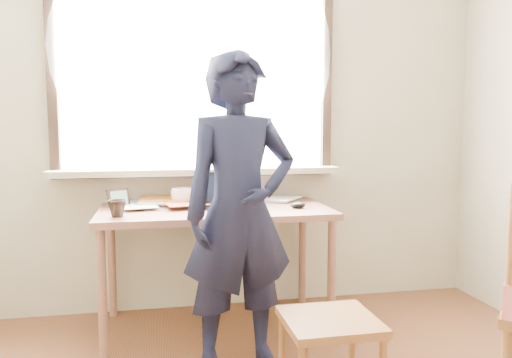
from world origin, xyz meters
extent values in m
cube|color=#B8B094|center=(0.00, 2.00, 1.30)|extent=(3.50, 0.02, 2.60)
cube|color=white|center=(-0.20, 1.99, 1.60)|extent=(1.70, 0.01, 1.30)
cube|color=black|center=(-0.20, 1.97, 0.92)|extent=(1.82, 0.06, 0.06)
cube|color=black|center=(-1.08, 1.97, 1.60)|extent=(0.06, 0.06, 1.30)
cube|color=black|center=(0.68, 1.97, 1.60)|extent=(0.06, 0.06, 1.30)
cube|color=#B8B094|center=(-0.20, 1.90, 0.93)|extent=(1.85, 0.20, 0.04)
cube|color=white|center=(-0.20, 1.91, 1.70)|extent=(1.95, 0.02, 1.65)
cube|color=#8A5A45|center=(-0.12, 1.63, 0.71)|extent=(1.37, 0.68, 0.04)
cylinder|color=#8A5A45|center=(-0.76, 1.34, 0.35)|extent=(0.05, 0.05, 0.69)
cylinder|color=#8A5A45|center=(-0.76, 1.92, 0.35)|extent=(0.05, 0.05, 0.69)
cylinder|color=#8A5A45|center=(0.51, 1.34, 0.35)|extent=(0.05, 0.05, 0.69)
cylinder|color=#8A5A45|center=(0.51, 1.92, 0.35)|extent=(0.05, 0.05, 0.69)
cube|color=black|center=(-0.03, 1.55, 0.74)|extent=(0.32, 0.23, 0.02)
cube|color=black|center=(-0.03, 1.66, 0.84)|extent=(0.31, 0.07, 0.21)
cube|color=black|center=(-0.03, 1.66, 0.84)|extent=(0.28, 0.06, 0.17)
cube|color=black|center=(-0.03, 1.54, 0.74)|extent=(0.28, 0.13, 0.00)
imported|color=white|center=(-0.31, 1.77, 0.79)|extent=(0.19, 0.19, 0.11)
imported|color=black|center=(-0.68, 1.44, 0.78)|extent=(0.12, 0.12, 0.09)
ellipsoid|color=black|center=(0.36, 1.53, 0.75)|extent=(0.09, 0.06, 0.04)
cube|color=white|center=(-0.10, 1.85, 0.74)|extent=(0.23, 0.27, 0.01)
cube|color=white|center=(-0.08, 1.83, 0.74)|extent=(0.24, 0.26, 0.01)
cube|color=white|center=(-0.52, 1.92, 0.74)|extent=(0.30, 0.35, 0.00)
cube|color=#3264A4|center=(-0.35, 1.87, 0.75)|extent=(0.25, 0.25, 0.00)
cube|color=#3264A4|center=(-0.23, 1.92, 0.76)|extent=(0.27, 0.29, 0.02)
cube|color=white|center=(-0.16, 1.82, 0.76)|extent=(0.31, 0.32, 0.02)
cube|color=#3264A4|center=(-0.17, 1.86, 0.76)|extent=(0.32, 0.31, 0.00)
imported|color=white|center=(-0.59, 1.86, 0.74)|extent=(0.22, 0.29, 0.03)
imported|color=white|center=(0.27, 1.91, 0.74)|extent=(0.30, 0.31, 0.02)
cube|color=black|center=(-0.69, 1.73, 0.79)|extent=(0.12, 0.09, 0.11)
cube|color=#4B7F38|center=(-0.69, 1.73, 0.79)|extent=(0.09, 0.07, 0.08)
cube|color=brown|center=(0.25, 0.65, 0.39)|extent=(0.40, 0.38, 0.04)
cylinder|color=brown|center=(0.08, 0.81, 0.18)|extent=(0.03, 0.03, 0.37)
cylinder|color=brown|center=(0.42, 0.81, 0.18)|extent=(0.03, 0.03, 0.37)
cylinder|color=brown|center=(1.12, 0.61, 0.22)|extent=(0.04, 0.04, 0.43)
cylinder|color=brown|center=(0.86, 0.32, 0.74)|extent=(0.04, 0.04, 0.53)
imported|color=black|center=(-0.06, 1.10, 0.79)|extent=(0.64, 0.47, 1.59)
camera|label=1|loc=(-0.46, -1.31, 1.22)|focal=35.00mm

